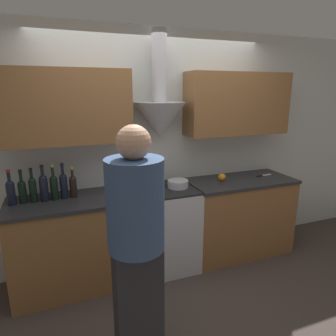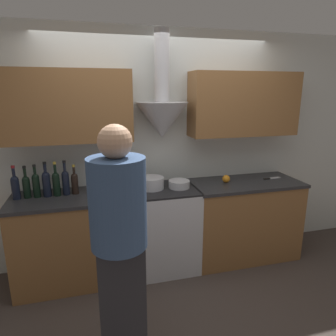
{
  "view_description": "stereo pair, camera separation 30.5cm",
  "coord_description": "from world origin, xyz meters",
  "px_view_note": "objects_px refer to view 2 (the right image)",
  "views": [
    {
      "loc": [
        -1.05,
        -2.57,
        1.95
      ],
      "look_at": [
        0.0,
        0.2,
        1.18
      ],
      "focal_mm": 32.0,
      "sensor_mm": 36.0,
      "label": 1
    },
    {
      "loc": [
        -0.75,
        -2.66,
        1.95
      ],
      "look_at": [
        0.0,
        0.2,
        1.18
      ],
      "focal_mm": 32.0,
      "sensor_mm": 36.0,
      "label": 2
    }
  ],
  "objects_px": {
    "wine_bottle_3": "(46,182)",
    "wine_bottle_6": "(75,182)",
    "wine_bottle_4": "(56,182)",
    "stock_pot": "(152,183)",
    "orange_fruit": "(226,179)",
    "mixing_bowl": "(179,184)",
    "wine_bottle_0": "(15,186)",
    "wine_bottle_1": "(26,185)",
    "person_foreground_left": "(119,241)",
    "wine_bottle_2": "(36,184)",
    "wine_bottle_5": "(66,181)",
    "stove_range": "(166,228)"
  },
  "relations": [
    {
      "from": "wine_bottle_3",
      "to": "wine_bottle_6",
      "type": "bearing_deg",
      "value": 2.73
    },
    {
      "from": "wine_bottle_4",
      "to": "stock_pot",
      "type": "relative_size",
      "value": 1.32
    },
    {
      "from": "stock_pot",
      "to": "wine_bottle_3",
      "type": "bearing_deg",
      "value": 178.65
    },
    {
      "from": "wine_bottle_3",
      "to": "orange_fruit",
      "type": "distance_m",
      "value": 1.92
    },
    {
      "from": "wine_bottle_3",
      "to": "stock_pot",
      "type": "bearing_deg",
      "value": -1.35
    },
    {
      "from": "mixing_bowl",
      "to": "wine_bottle_0",
      "type": "bearing_deg",
      "value": 177.75
    },
    {
      "from": "wine_bottle_1",
      "to": "person_foreground_left",
      "type": "height_order",
      "value": "person_foreground_left"
    },
    {
      "from": "wine_bottle_2",
      "to": "wine_bottle_3",
      "type": "distance_m",
      "value": 0.1
    },
    {
      "from": "wine_bottle_5",
      "to": "wine_bottle_6",
      "type": "xyz_separation_m",
      "value": [
        0.09,
        0.0,
        -0.02
      ]
    },
    {
      "from": "stock_pot",
      "to": "wine_bottle_2",
      "type": "bearing_deg",
      "value": 178.66
    },
    {
      "from": "wine_bottle_6",
      "to": "wine_bottle_4",
      "type": "bearing_deg",
      "value": -175.29
    },
    {
      "from": "stove_range",
      "to": "mixing_bowl",
      "type": "distance_m",
      "value": 0.52
    },
    {
      "from": "wine_bottle_3",
      "to": "orange_fruit",
      "type": "bearing_deg",
      "value": -0.78
    },
    {
      "from": "wine_bottle_4",
      "to": "wine_bottle_5",
      "type": "xyz_separation_m",
      "value": [
        0.09,
        0.01,
        0.0
      ]
    },
    {
      "from": "orange_fruit",
      "to": "mixing_bowl",
      "type": "bearing_deg",
      "value": -175.71
    },
    {
      "from": "orange_fruit",
      "to": "wine_bottle_1",
      "type": "bearing_deg",
      "value": 178.98
    },
    {
      "from": "stove_range",
      "to": "stock_pot",
      "type": "xyz_separation_m",
      "value": [
        -0.15,
        0.03,
        0.52
      ]
    },
    {
      "from": "wine_bottle_5",
      "to": "wine_bottle_4",
      "type": "bearing_deg",
      "value": -171.68
    },
    {
      "from": "orange_fruit",
      "to": "stove_range",
      "type": "bearing_deg",
      "value": -177.91
    },
    {
      "from": "mixing_bowl",
      "to": "orange_fruit",
      "type": "distance_m",
      "value": 0.57
    },
    {
      "from": "orange_fruit",
      "to": "stock_pot",
      "type": "bearing_deg",
      "value": 179.91
    },
    {
      "from": "wine_bottle_5",
      "to": "wine_bottle_6",
      "type": "bearing_deg",
      "value": 0.97
    },
    {
      "from": "wine_bottle_1",
      "to": "person_foreground_left",
      "type": "xyz_separation_m",
      "value": [
        0.77,
        -1.17,
        -0.09
      ]
    },
    {
      "from": "wine_bottle_6",
      "to": "mixing_bowl",
      "type": "xyz_separation_m",
      "value": [
        1.08,
        -0.08,
        -0.08
      ]
    },
    {
      "from": "wine_bottle_4",
      "to": "stock_pot",
      "type": "height_order",
      "value": "wine_bottle_4"
    },
    {
      "from": "wine_bottle_1",
      "to": "orange_fruit",
      "type": "bearing_deg",
      "value": -1.02
    },
    {
      "from": "wine_bottle_1",
      "to": "wine_bottle_5",
      "type": "distance_m",
      "value": 0.36
    },
    {
      "from": "wine_bottle_5",
      "to": "stove_range",
      "type": "bearing_deg",
      "value": -3.58
    },
    {
      "from": "wine_bottle_6",
      "to": "person_foreground_left",
      "type": "xyz_separation_m",
      "value": [
        0.32,
        -1.18,
        -0.09
      ]
    },
    {
      "from": "wine_bottle_3",
      "to": "mixing_bowl",
      "type": "distance_m",
      "value": 1.35
    },
    {
      "from": "wine_bottle_5",
      "to": "mixing_bowl",
      "type": "distance_m",
      "value": 1.17
    },
    {
      "from": "wine_bottle_0",
      "to": "wine_bottle_6",
      "type": "height_order",
      "value": "wine_bottle_0"
    },
    {
      "from": "wine_bottle_6",
      "to": "mixing_bowl",
      "type": "relative_size",
      "value": 1.34
    },
    {
      "from": "wine_bottle_4",
      "to": "wine_bottle_0",
      "type": "bearing_deg",
      "value": -179.44
    },
    {
      "from": "mixing_bowl",
      "to": "wine_bottle_5",
      "type": "bearing_deg",
      "value": 176.05
    },
    {
      "from": "wine_bottle_2",
      "to": "wine_bottle_3",
      "type": "bearing_deg",
      "value": -1.24
    },
    {
      "from": "stove_range",
      "to": "wine_bottle_0",
      "type": "height_order",
      "value": "wine_bottle_0"
    },
    {
      "from": "wine_bottle_6",
      "to": "stock_pot",
      "type": "xyz_separation_m",
      "value": [
        0.78,
        -0.04,
        -0.06
      ]
    },
    {
      "from": "stock_pot",
      "to": "orange_fruit",
      "type": "bearing_deg",
      "value": -0.09
    },
    {
      "from": "wine_bottle_0",
      "to": "wine_bottle_1",
      "type": "relative_size",
      "value": 1.04
    },
    {
      "from": "person_foreground_left",
      "to": "wine_bottle_6",
      "type": "bearing_deg",
      "value": 105.42
    },
    {
      "from": "wine_bottle_2",
      "to": "orange_fruit",
      "type": "distance_m",
      "value": 2.01
    },
    {
      "from": "stove_range",
      "to": "stock_pot",
      "type": "relative_size",
      "value": 3.57
    },
    {
      "from": "wine_bottle_3",
      "to": "wine_bottle_1",
      "type": "bearing_deg",
      "value": 176.54
    },
    {
      "from": "wine_bottle_5",
      "to": "stock_pot",
      "type": "height_order",
      "value": "wine_bottle_5"
    },
    {
      "from": "stock_pot",
      "to": "wine_bottle_0",
      "type": "bearing_deg",
      "value": 179.16
    },
    {
      "from": "stove_range",
      "to": "orange_fruit",
      "type": "xyz_separation_m",
      "value": [
        0.72,
        0.03,
        0.51
      ]
    },
    {
      "from": "orange_fruit",
      "to": "wine_bottle_4",
      "type": "bearing_deg",
      "value": 179.23
    },
    {
      "from": "wine_bottle_1",
      "to": "wine_bottle_3",
      "type": "height_order",
      "value": "wine_bottle_3"
    },
    {
      "from": "wine_bottle_5",
      "to": "orange_fruit",
      "type": "xyz_separation_m",
      "value": [
        1.74,
        -0.04,
        -0.1
      ]
    }
  ]
}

